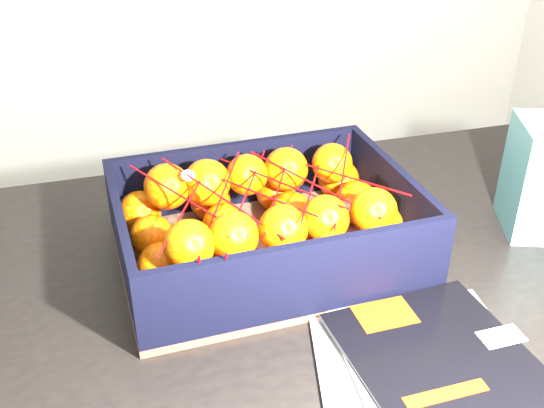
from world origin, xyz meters
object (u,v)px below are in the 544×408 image
object	(u,v)px
table	(339,322)
produce_crate	(266,237)
magazine_stack	(435,377)
retail_carton	(538,177)

from	to	relation	value
table	produce_crate	world-z (taller)	produce_crate
magazine_stack	retail_carton	distance (m)	0.42
table	magazine_stack	world-z (taller)	magazine_stack
produce_crate	retail_carton	size ratio (longest dim) A/B	2.35
magazine_stack	produce_crate	xyz separation A→B (m)	(-0.11, 0.30, 0.03)
table	produce_crate	bearing A→B (deg)	146.22
magazine_stack	produce_crate	world-z (taller)	produce_crate
table	produce_crate	xyz separation A→B (m)	(-0.10, 0.07, 0.14)
produce_crate	retail_carton	distance (m)	0.44
table	magazine_stack	xyz separation A→B (m)	(0.01, -0.24, 0.11)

